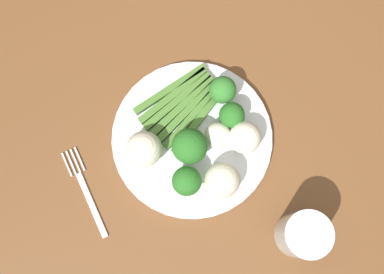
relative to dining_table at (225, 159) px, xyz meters
The scene contains 14 objects.
ground_plane 0.68m from the dining_table, ahead, with size 6.00×6.00×0.02m, color gray.
dining_table is the anchor object (origin of this frame).
plate 0.13m from the dining_table, 138.30° to the left, with size 0.28×0.28×0.01m, color white.
asparagus_bundle 0.16m from the dining_table, 110.92° to the left, with size 0.16×0.13×0.01m.
broccoli_left 0.17m from the dining_table, 158.16° to the left, with size 0.06×0.06×0.07m.
broccoli_front_left 0.18m from the dining_table, 71.32° to the left, with size 0.05×0.05×0.06m.
broccoli_back_right 0.15m from the dining_table, 60.95° to the left, with size 0.04×0.04×0.05m.
broccoli_right 0.18m from the dining_table, 166.24° to the right, with size 0.05×0.05×0.06m.
cauliflower_mid 0.14m from the dining_table, 115.51° to the left, with size 0.04×0.04×0.04m, color white.
cauliflower_near_fork 0.21m from the dining_table, 156.85° to the left, with size 0.06×0.06×0.06m, color silver.
cauliflower_edge 0.16m from the dining_table, 130.61° to the right, with size 0.06×0.06×0.06m, color silver.
cauliflower_outer_edge 0.15m from the dining_table, ahead, with size 0.06×0.06×0.06m, color white.
fork 0.28m from the dining_table, behind, with size 0.03×0.17×0.00m.
water_glass 0.24m from the dining_table, 79.39° to the right, with size 0.08×0.08×0.09m, color silver.
Camera 1 is at (-0.13, -0.11, 1.60)m, focal length 44.71 mm.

